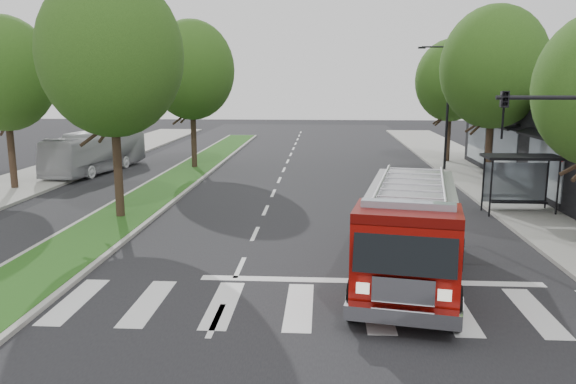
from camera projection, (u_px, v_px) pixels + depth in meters
name	position (u px, v px, depth m)	size (l,w,h in m)	color
ground	(240.00, 268.00, 17.67)	(140.00, 140.00, 0.00)	black
sidewalk_right	(531.00, 203.00, 26.68)	(5.00, 80.00, 0.15)	gray
median	(188.00, 173.00, 35.64)	(3.00, 50.00, 0.15)	gray
bus_shelter	(520.00, 168.00, 24.57)	(3.20, 1.60, 2.61)	black
tree_right_mid	(494.00, 67.00, 29.42)	(5.60, 5.60, 9.72)	black
tree_right_far	(451.00, 80.00, 39.34)	(5.00, 5.00, 8.73)	black
tree_median_near	(111.00, 55.00, 22.59)	(5.80, 5.80, 10.16)	black
tree_median_far	(192.00, 70.00, 36.36)	(5.60, 5.60, 9.72)	black
tree_left_mid	(4.00, 74.00, 29.08)	(5.20, 5.20, 9.16)	black
streetlight_right_far	(445.00, 102.00, 35.75)	(2.11, 0.20, 8.00)	black
fire_engine	(410.00, 232.00, 16.40)	(4.06, 8.93, 2.99)	#550704
city_bus	(97.00, 152.00, 36.16)	(2.21, 9.45, 2.63)	#AEAEB2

